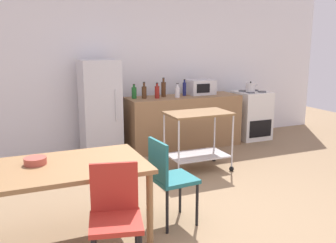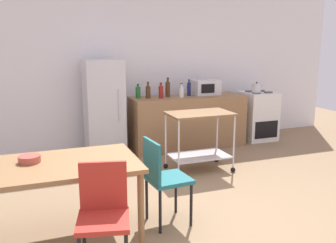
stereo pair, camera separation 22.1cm
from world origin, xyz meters
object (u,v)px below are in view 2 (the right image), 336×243
object	(u,v)px
bottle_wine	(138,92)
bottle_olive_oil	(189,89)
chair_teal	(163,175)
microwave	(206,87)
bottle_sesame_oil	(161,92)
kitchen_cart	(199,132)
stove_oven	(257,116)
refrigerator	(104,108)
dining_table	(55,172)
bottle_vinegar	(168,89)
bottle_hot_sauce	(148,92)
fruit_bowl	(29,159)
kettle	(256,88)
chair_red	(103,212)
bottle_sparkling_water	(181,92)

from	to	relation	value
bottle_wine	bottle_olive_oil	world-z (taller)	bottle_olive_oil
chair_teal	microwave	size ratio (longest dim) A/B	1.93
bottle_olive_oil	bottle_sesame_oil	bearing A→B (deg)	-169.42
kitchen_cart	bottle_sesame_oil	xyz separation A→B (m)	(-0.16, 1.17, 0.44)
bottle_wine	stove_oven	bearing A→B (deg)	-1.83
stove_oven	refrigerator	size ratio (longest dim) A/B	0.59
dining_table	bottle_vinegar	world-z (taller)	bottle_vinegar
bottle_hot_sauce	bottle_vinegar	size ratio (longest dim) A/B	0.84
refrigerator	fruit_bowl	xyz separation A→B (m)	(-1.17, -2.50, 0.01)
bottle_sesame_oil	stove_oven	bearing A→B (deg)	1.81
refrigerator	fruit_bowl	bearing A→B (deg)	-115.10
bottle_wine	bottle_hot_sauce	size ratio (longest dim) A/B	0.87
bottle_wine	kettle	distance (m)	2.21
microwave	bottle_sesame_oil	bearing A→B (deg)	-171.66
dining_table	bottle_vinegar	distance (m)	3.34
chair_red	bottle_sesame_oil	world-z (taller)	bottle_sesame_oil
kitchen_cart	bottle_olive_oil	bearing A→B (deg)	72.82
fruit_bowl	stove_oven	bearing A→B (deg)	30.73
kitchen_cart	bottle_olive_oil	xyz separation A→B (m)	(0.39, 1.27, 0.45)
stove_oven	refrigerator	world-z (taller)	refrigerator
stove_oven	microwave	bearing A→B (deg)	176.34
kitchen_cart	bottle_vinegar	xyz separation A→B (m)	(0.00, 1.29, 0.46)
kitchen_cart	fruit_bowl	bearing A→B (deg)	-152.36
bottle_wine	fruit_bowl	distance (m)	3.06
bottle_wine	fruit_bowl	world-z (taller)	bottle_wine
chair_red	kettle	xyz separation A→B (m)	(3.44, 3.08, 0.48)
refrigerator	kettle	xyz separation A→B (m)	(2.78, -0.18, 0.23)
chair_red	microwave	distance (m)	4.12
chair_teal	bottle_vinegar	world-z (taller)	bottle_vinegar
dining_table	bottle_olive_oil	world-z (taller)	bottle_olive_oil
bottle_hot_sauce	bottle_sparkling_water	distance (m)	0.57
stove_oven	refrigerator	xyz separation A→B (m)	(-2.90, 0.08, 0.32)
microwave	kettle	size ratio (longest dim) A/B	1.92
stove_oven	bottle_sesame_oil	world-z (taller)	bottle_sesame_oil
stove_oven	bottle_olive_oil	xyz separation A→B (m)	(-1.41, 0.04, 0.57)
kitchen_cart	stove_oven	bearing A→B (deg)	34.36
chair_red	bottle_olive_oil	xyz separation A→B (m)	(2.15, 3.22, 0.50)
stove_oven	bottle_vinegar	bearing A→B (deg)	178.03
microwave	fruit_bowl	size ratio (longest dim) A/B	2.33
refrigerator	bottle_hot_sauce	xyz separation A→B (m)	(0.73, -0.07, 0.23)
bottle_vinegar	microwave	size ratio (longest dim) A/B	0.71
dining_table	bottle_vinegar	size ratio (longest dim) A/B	4.60
bottle_wine	chair_teal	bearing A→B (deg)	-101.19
bottle_wine	kettle	xyz separation A→B (m)	(2.20, -0.17, 0.00)
chair_teal	bottle_sparkling_water	size ratio (longest dim) A/B	3.71
bottle_wine	microwave	bearing A→B (deg)	-0.27
bottle_hot_sauce	bottle_vinegar	world-z (taller)	bottle_vinegar
dining_table	kettle	world-z (taller)	kettle
bottle_olive_oil	chair_teal	bearing A→B (deg)	-118.76
refrigerator	bottle_sesame_oil	distance (m)	0.98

